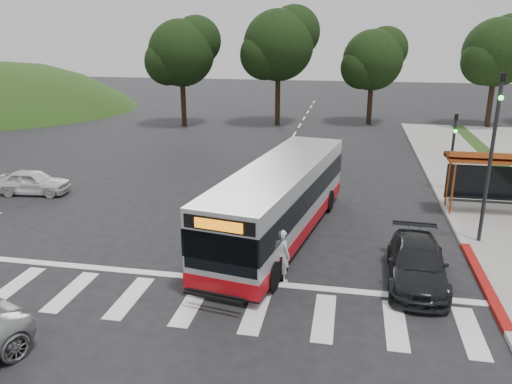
# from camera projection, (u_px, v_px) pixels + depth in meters

# --- Properties ---
(ground) EXTENTS (140.00, 140.00, 0.00)m
(ground) POSITION_uv_depth(u_px,v_px,m) (230.00, 240.00, 19.79)
(ground) COLOR black
(ground) RESTS_ON ground
(sidewalk_east) EXTENTS (4.00, 40.00, 0.12)m
(sidewalk_east) POSITION_uv_depth(u_px,v_px,m) (478.00, 194.00, 25.29)
(sidewalk_east) COLOR gray
(sidewalk_east) RESTS_ON ground
(curb_east) EXTENTS (0.30, 40.00, 0.15)m
(curb_east) POSITION_uv_depth(u_px,v_px,m) (437.00, 191.00, 25.64)
(curb_east) COLOR #9E9991
(curb_east) RESTS_ON ground
(curb_east_red) EXTENTS (0.32, 6.00, 0.15)m
(curb_east_red) POSITION_uv_depth(u_px,v_px,m) (483.00, 282.00, 16.29)
(curb_east_red) COLOR maroon
(curb_east_red) RESTS_ON ground
(hillside_nw) EXTENTS (44.00, 44.00, 10.00)m
(hillside_nw) POSITION_uv_depth(u_px,v_px,m) (7.00, 109.00, 53.58)
(hillside_nw) COLOR #1E3912
(hillside_nw) RESTS_ON ground
(crosswalk_ladder) EXTENTS (18.00, 2.60, 0.01)m
(crosswalk_ladder) POSITION_uv_depth(u_px,v_px,m) (191.00, 304.00, 15.12)
(crosswalk_ladder) COLOR silver
(crosswalk_ladder) RESTS_ON ground
(bus_shelter) EXTENTS (4.20, 1.60, 2.86)m
(bus_shelter) POSITION_uv_depth(u_px,v_px,m) (496.00, 164.00, 21.92)
(bus_shelter) COLOR #A3451B
(bus_shelter) RESTS_ON sidewalk_east
(traffic_signal_ne_tall) EXTENTS (0.18, 0.37, 6.50)m
(traffic_signal_ne_tall) POSITION_uv_depth(u_px,v_px,m) (492.00, 146.00, 18.29)
(traffic_signal_ne_tall) COLOR black
(traffic_signal_ne_tall) RESTS_ON ground
(traffic_signal_ne_short) EXTENTS (0.18, 0.37, 4.00)m
(traffic_signal_ne_short) POSITION_uv_depth(u_px,v_px,m) (453.00, 144.00, 25.26)
(traffic_signal_ne_short) COLOR black
(traffic_signal_ne_short) RESTS_ON ground
(tree_ne_a) EXTENTS (6.16, 5.74, 9.30)m
(tree_ne_a) POSITION_uv_depth(u_px,v_px,m) (498.00, 51.00, 41.22)
(tree_ne_a) COLOR black
(tree_ne_a) RESTS_ON parking_lot
(tree_north_a) EXTENTS (6.60, 6.15, 10.17)m
(tree_north_a) POSITION_uv_depth(u_px,v_px,m) (279.00, 44.00, 42.41)
(tree_north_a) COLOR black
(tree_north_a) RESTS_ON ground
(tree_north_b) EXTENTS (5.72, 5.33, 8.43)m
(tree_north_b) POSITION_uv_depth(u_px,v_px,m) (374.00, 59.00, 43.23)
(tree_north_b) COLOR black
(tree_north_b) RESTS_ON ground
(tree_north_c) EXTENTS (6.16, 5.74, 9.30)m
(tree_north_c) POSITION_uv_depth(u_px,v_px,m) (182.00, 52.00, 42.16)
(tree_north_c) COLOR black
(tree_north_c) RESTS_ON ground
(transit_bus) EXTENTS (4.40, 11.64, 2.94)m
(transit_bus) POSITION_uv_depth(u_px,v_px,m) (280.00, 202.00, 19.71)
(transit_bus) COLOR silver
(transit_bus) RESTS_ON ground
(pedestrian) EXTENTS (0.79, 0.74, 1.80)m
(pedestrian) POSITION_uv_depth(u_px,v_px,m) (282.00, 255.00, 16.31)
(pedestrian) COLOR silver
(pedestrian) RESTS_ON ground
(dark_sedan) EXTENTS (2.06, 4.61, 1.31)m
(dark_sedan) POSITION_uv_depth(u_px,v_px,m) (417.00, 263.00, 16.28)
(dark_sedan) COLOR black
(dark_sedan) RESTS_ON ground
(west_car_white) EXTENTS (3.77, 1.80, 1.24)m
(west_car_white) POSITION_uv_depth(u_px,v_px,m) (33.00, 182.00, 25.28)
(west_car_white) COLOR silver
(west_car_white) RESTS_ON ground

